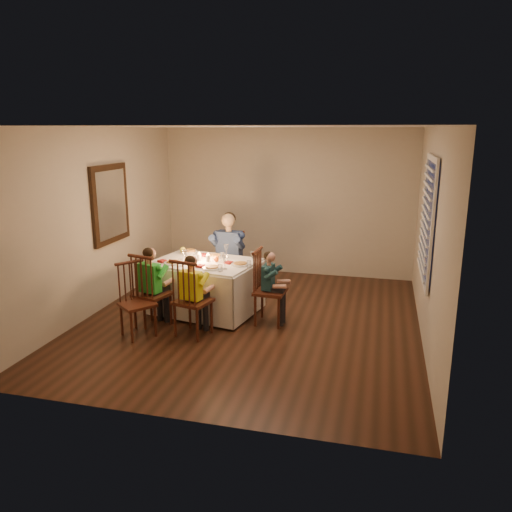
% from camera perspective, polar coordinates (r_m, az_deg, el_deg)
% --- Properties ---
extents(ground, '(5.00, 5.00, 0.00)m').
position_cam_1_polar(ground, '(6.95, -0.60, -7.40)').
color(ground, black).
rests_on(ground, ground).
extents(wall_left, '(0.02, 5.00, 2.60)m').
position_cam_1_polar(wall_left, '(7.48, -17.57, 3.85)').
color(wall_left, '#BAB19F').
rests_on(wall_left, ground).
extents(wall_right, '(0.02, 5.00, 2.60)m').
position_cam_1_polar(wall_right, '(6.40, 19.26, 2.03)').
color(wall_right, '#BAB19F').
rests_on(wall_right, ground).
extents(wall_back, '(4.50, 0.02, 2.60)m').
position_cam_1_polar(wall_back, '(8.99, 3.50, 6.16)').
color(wall_back, '#BAB19F').
rests_on(wall_back, ground).
extents(ceiling, '(5.00, 5.00, 0.00)m').
position_cam_1_polar(ceiling, '(6.46, -0.66, 14.56)').
color(ceiling, white).
rests_on(ceiling, wall_back).
extents(dining_table, '(1.61, 1.28, 0.72)m').
position_cam_1_polar(dining_table, '(7.16, -5.87, -2.28)').
color(dining_table, white).
rests_on(dining_table, ground).
extents(chair_adult, '(0.44, 0.42, 1.03)m').
position_cam_1_polar(chair_adult, '(7.98, -3.08, -4.50)').
color(chair_adult, '#3A140F').
rests_on(chair_adult, ground).
extents(chair_near_left, '(0.51, 0.49, 1.03)m').
position_cam_1_polar(chair_near_left, '(6.90, -11.59, -7.86)').
color(chair_near_left, '#3A140F').
rests_on(chair_near_left, ground).
extents(chair_near_right, '(0.51, 0.49, 1.03)m').
position_cam_1_polar(chair_near_right, '(6.55, -7.10, -8.91)').
color(chair_near_right, '#3A140F').
rests_on(chair_near_right, ground).
extents(chair_end, '(0.42, 0.44, 1.03)m').
position_cam_1_polar(chair_end, '(6.88, 1.61, -7.64)').
color(chair_end, '#3A140F').
rests_on(chair_end, ground).
extents(chair_extra, '(0.54, 0.54, 0.96)m').
position_cam_1_polar(chair_extra, '(6.64, -13.20, -8.86)').
color(chair_extra, '#3A140F').
rests_on(chair_extra, ground).
extents(adult, '(0.53, 0.49, 1.33)m').
position_cam_1_polar(adult, '(7.98, -3.08, -4.50)').
color(adult, navy).
rests_on(adult, ground).
extents(child_green, '(0.44, 0.42, 1.09)m').
position_cam_1_polar(child_green, '(6.90, -11.59, -7.86)').
color(child_green, green).
rests_on(child_green, ground).
extents(child_yellow, '(0.41, 0.39, 1.06)m').
position_cam_1_polar(child_yellow, '(6.55, -7.10, -8.91)').
color(child_yellow, yellow).
rests_on(child_yellow, ground).
extents(child_teal, '(0.30, 0.33, 1.00)m').
position_cam_1_polar(child_teal, '(6.88, 1.61, -7.64)').
color(child_teal, '#1B3E44').
rests_on(child_teal, ground).
extents(setting_adult, '(0.30, 0.30, 0.02)m').
position_cam_1_polar(setting_adult, '(7.32, -4.76, -0.04)').
color(setting_adult, silver).
rests_on(setting_adult, dining_table).
extents(setting_green, '(0.30, 0.30, 0.02)m').
position_cam_1_polar(setting_green, '(7.04, -9.46, -0.77)').
color(setting_green, silver).
rests_on(setting_green, dining_table).
extents(setting_yellow, '(0.30, 0.30, 0.02)m').
position_cam_1_polar(setting_yellow, '(6.72, -5.06, -1.36)').
color(setting_yellow, silver).
rests_on(setting_yellow, dining_table).
extents(setting_teal, '(0.30, 0.30, 0.02)m').
position_cam_1_polar(setting_teal, '(6.87, -1.81, -0.96)').
color(setting_teal, silver).
rests_on(setting_teal, dining_table).
extents(candle_left, '(0.06, 0.06, 0.10)m').
position_cam_1_polar(candle_left, '(7.13, -6.51, -0.15)').
color(candle_left, silver).
rests_on(candle_left, dining_table).
extents(candle_right, '(0.06, 0.06, 0.10)m').
position_cam_1_polar(candle_right, '(7.06, -5.50, -0.27)').
color(candle_right, silver).
rests_on(candle_right, dining_table).
extents(squash, '(0.09, 0.09, 0.09)m').
position_cam_1_polar(squash, '(7.62, -8.36, 0.69)').
color(squash, yellow).
rests_on(squash, dining_table).
extents(orange_fruit, '(0.08, 0.08, 0.08)m').
position_cam_1_polar(orange_fruit, '(7.05, -4.56, -0.34)').
color(orange_fruit, orange).
rests_on(orange_fruit, dining_table).
extents(serving_bowl, '(0.26, 0.26, 0.05)m').
position_cam_1_polar(serving_bowl, '(7.52, -7.57, 0.40)').
color(serving_bowl, silver).
rests_on(serving_bowl, dining_table).
extents(wall_mirror, '(0.06, 0.95, 1.15)m').
position_cam_1_polar(wall_mirror, '(7.68, -16.31, 5.72)').
color(wall_mirror, black).
rests_on(wall_mirror, wall_left).
extents(window_blinds, '(0.07, 1.34, 1.54)m').
position_cam_1_polar(window_blinds, '(6.45, 18.95, 3.98)').
color(window_blinds, black).
rests_on(window_blinds, wall_right).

